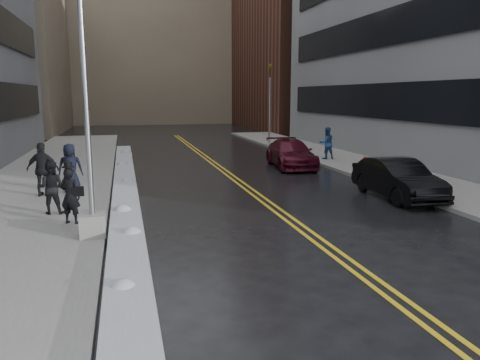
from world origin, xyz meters
TOP-DOWN VIEW (x-y plane):
  - ground at (0.00, 0.00)m, footprint 160.00×160.00m
  - sidewalk_west at (-5.75, 10.00)m, footprint 5.50×50.00m
  - sidewalk_east at (10.00, 10.00)m, footprint 4.00×50.00m
  - lane_line_left at (2.35, 10.00)m, footprint 0.12×50.00m
  - lane_line_right at (2.65, 10.00)m, footprint 0.12×50.00m
  - snow_ridge at (-2.45, 8.00)m, footprint 0.90×30.00m
  - building_east_far at (19.00, 42.00)m, footprint 14.00×20.00m
  - building_far at (2.00, 60.00)m, footprint 36.00×16.00m
  - lamppost at (-3.30, 2.00)m, footprint 0.65×0.65m
  - fire_hydrant at (9.00, 10.00)m, footprint 0.26×0.26m
  - traffic_signal at (8.50, 24.00)m, footprint 0.16×0.20m
  - pedestrian_fedora at (-3.98, 3.46)m, footprint 0.70×0.59m
  - pedestrian_b at (-4.68, 4.84)m, footprint 0.90×0.76m
  - pedestrian_c at (-4.45, 8.27)m, footprint 0.94×0.63m
  - pedestrian_d at (-5.34, 7.68)m, footprint 1.23×0.68m
  - pedestrian_east at (9.04, 14.64)m, footprint 0.91×0.71m
  - car_black at (7.43, 4.74)m, footprint 1.71×4.56m
  - car_maroon at (6.28, 13.10)m, footprint 2.54×5.19m

SIDE VIEW (x-z plane):
  - ground at x=0.00m, z-range 0.00..0.00m
  - lane_line_left at x=2.35m, z-range 0.00..0.01m
  - lane_line_right at x=2.65m, z-range 0.00..0.01m
  - sidewalk_west at x=-5.75m, z-range 0.00..0.15m
  - sidewalk_east at x=10.00m, z-range 0.00..0.15m
  - snow_ridge at x=-2.45m, z-range 0.00..0.34m
  - fire_hydrant at x=9.00m, z-range 0.18..0.91m
  - car_maroon at x=6.28m, z-range 0.00..1.45m
  - car_black at x=7.43m, z-range 0.00..1.49m
  - pedestrian_fedora at x=-3.98m, z-range 0.15..1.79m
  - pedestrian_b at x=-4.68m, z-range 0.15..1.82m
  - pedestrian_east at x=9.04m, z-range 0.15..2.00m
  - pedestrian_c at x=-4.45m, z-range 0.15..2.01m
  - pedestrian_d at x=-5.34m, z-range 0.15..2.13m
  - lamppost at x=-3.30m, z-range -1.28..6.35m
  - traffic_signal at x=8.50m, z-range 0.40..6.40m
  - building_far at x=2.00m, z-range 0.00..22.00m
  - building_east_far at x=19.00m, z-range 0.00..28.00m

